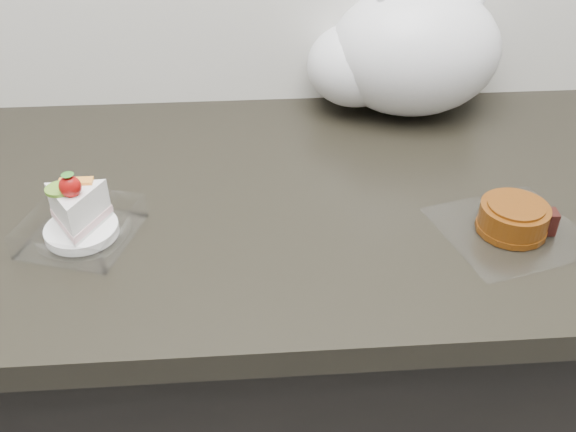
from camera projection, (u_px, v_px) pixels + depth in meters
The scene contains 4 objects.
counter at pixel (274, 388), 1.21m from camera, with size 2.04×0.64×0.90m.
cake_tray at pixel (79, 220), 0.84m from camera, with size 0.17×0.17×0.10m.
mooncake_wrap at pixel (514, 220), 0.86m from camera, with size 0.22×0.21×0.04m.
plastic_bag at pixel (403, 53), 1.11m from camera, with size 0.36×0.27×0.27m.
Camera 1 is at (-0.03, 0.89, 1.43)m, focal length 40.00 mm.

